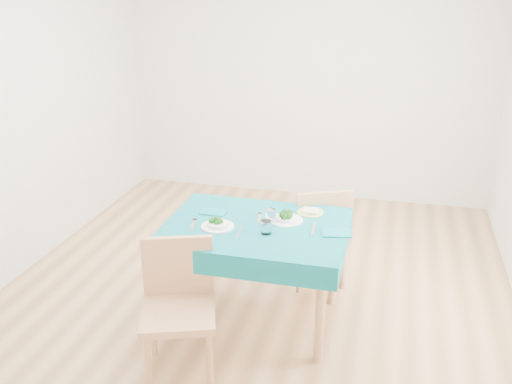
% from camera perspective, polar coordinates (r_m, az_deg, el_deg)
% --- Properties ---
extents(room_shell, '(4.02, 4.52, 2.73)m').
position_cam_1_polar(room_shell, '(4.12, -0.00, 6.47)').
color(room_shell, '#996B3F').
rests_on(room_shell, ground).
extents(table, '(1.25, 0.95, 0.76)m').
position_cam_1_polar(table, '(4.11, -0.05, -8.17)').
color(table, '#085A61').
rests_on(table, ground).
extents(chair_near, '(0.58, 0.61, 1.12)m').
position_cam_1_polar(chair_near, '(3.55, -7.86, -10.17)').
color(chair_near, '#AB7850').
rests_on(chair_near, ground).
extents(chair_far, '(0.60, 0.62, 1.11)m').
position_cam_1_polar(chair_far, '(4.59, 6.08, -2.59)').
color(chair_far, '#AB7850').
rests_on(chair_far, ground).
extents(bowl_near, '(0.23, 0.23, 0.07)m').
position_cam_1_polar(bowl_near, '(3.90, -3.87, -3.07)').
color(bowl_near, white).
rests_on(bowl_near, table).
extents(bowl_far, '(0.24, 0.24, 0.07)m').
position_cam_1_polar(bowl_far, '(4.00, 3.03, -2.45)').
color(bowl_far, white).
rests_on(bowl_far, table).
extents(fork_near, '(0.06, 0.19, 0.00)m').
position_cam_1_polar(fork_near, '(3.98, -6.30, -3.20)').
color(fork_near, silver).
rests_on(fork_near, table).
extents(knife_near, '(0.02, 0.19, 0.00)m').
position_cam_1_polar(knife_near, '(3.83, -1.72, -4.10)').
color(knife_near, silver).
rests_on(knife_near, table).
extents(fork_far, '(0.06, 0.18, 0.00)m').
position_cam_1_polar(fork_far, '(4.06, 0.34, -2.58)').
color(fork_far, silver).
rests_on(fork_far, table).
extents(knife_far, '(0.03, 0.24, 0.00)m').
position_cam_1_polar(knife_far, '(3.90, 5.73, -3.69)').
color(knife_far, silver).
rests_on(knife_far, table).
extents(napkin_near, '(0.19, 0.14, 0.01)m').
position_cam_1_polar(napkin_near, '(4.15, -4.24, -2.02)').
color(napkin_near, '#0C646B').
rests_on(napkin_near, table).
extents(napkin_far, '(0.22, 0.17, 0.01)m').
position_cam_1_polar(napkin_far, '(3.85, 8.05, -4.07)').
color(napkin_far, '#0C646B').
rests_on(napkin_far, table).
extents(tumbler_center, '(0.07, 0.07, 0.10)m').
position_cam_1_polar(tumbler_center, '(3.97, 1.45, -2.41)').
color(tumbler_center, white).
rests_on(tumbler_center, table).
extents(tumbler_side, '(0.07, 0.07, 0.09)m').
position_cam_1_polar(tumbler_side, '(3.80, 1.02, -3.54)').
color(tumbler_side, white).
rests_on(tumbler_side, table).
extents(side_plate, '(0.19, 0.19, 0.01)m').
position_cam_1_polar(side_plate, '(4.15, 5.46, -2.05)').
color(side_plate, '#A4BE5C').
rests_on(side_plate, table).
extents(bread_slice, '(0.11, 0.11, 0.02)m').
position_cam_1_polar(bread_slice, '(4.15, 5.46, -1.88)').
color(bread_slice, beige).
rests_on(bread_slice, side_plate).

